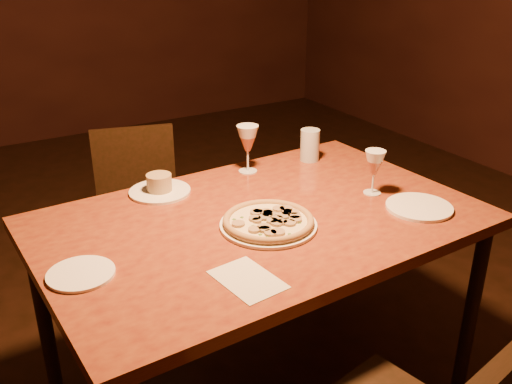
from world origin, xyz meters
TOP-DOWN VIEW (x-y plane):
  - dining_table at (0.27, -0.05)m, footprint 1.45×0.97m
  - chair_far at (0.18, 0.89)m, footprint 0.47×0.47m
  - pizza_plate at (0.26, -0.12)m, footprint 0.31×0.31m
  - ramekin_saucer at (0.07, 0.30)m, footprint 0.22×0.22m
  - wine_glass_far at (0.44, 0.32)m, footprint 0.08×0.08m
  - wine_glass_right at (0.71, -0.09)m, footprint 0.07×0.07m
  - water_tumbler at (0.72, 0.30)m, footprint 0.08×0.08m
  - side_plate_left at (-0.33, -0.10)m, footprint 0.18×0.18m
  - side_plate_near at (0.76, -0.27)m, footprint 0.22×0.22m
  - menu_card at (0.05, -0.35)m, footprint 0.16×0.21m

SIDE VIEW (x-z plane):
  - chair_far at x=0.18m, z-range 0.05..0.84m
  - dining_table at x=0.27m, z-range 0.31..1.07m
  - menu_card at x=0.05m, z-range 0.76..0.76m
  - side_plate_left at x=-0.33m, z-range 0.76..0.77m
  - side_plate_near at x=0.76m, z-range 0.76..0.77m
  - pizza_plate at x=0.26m, z-range 0.76..0.79m
  - ramekin_saucer at x=0.07m, z-range 0.75..0.82m
  - water_tumbler at x=0.72m, z-range 0.76..0.89m
  - wine_glass_right at x=0.71m, z-range 0.76..0.92m
  - wine_glass_far at x=0.44m, z-range 0.76..0.95m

